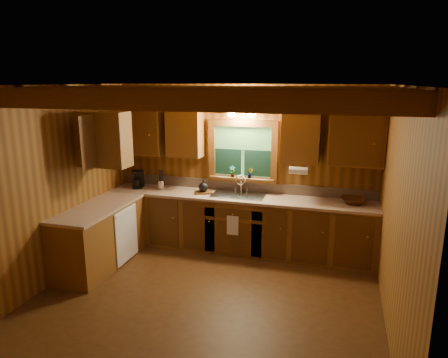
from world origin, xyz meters
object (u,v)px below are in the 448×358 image
coffee_maker (138,179)px  sink (238,198)px  cutting_board (203,192)px  wicker_basket (353,201)px

coffee_maker → sink: bearing=-23.6°
sink → cutting_board: (-0.57, -0.03, 0.06)m
coffee_maker → cutting_board: coffee_maker is taller
sink → coffee_maker: sink is taller
coffee_maker → wicker_basket: 3.46m
cutting_board → wicker_basket: 2.29m
coffee_maker → wicker_basket: coffee_maker is taller
cutting_board → wicker_basket: bearing=-19.4°
sink → coffee_maker: 1.74m
sink → wicker_basket: sink is taller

